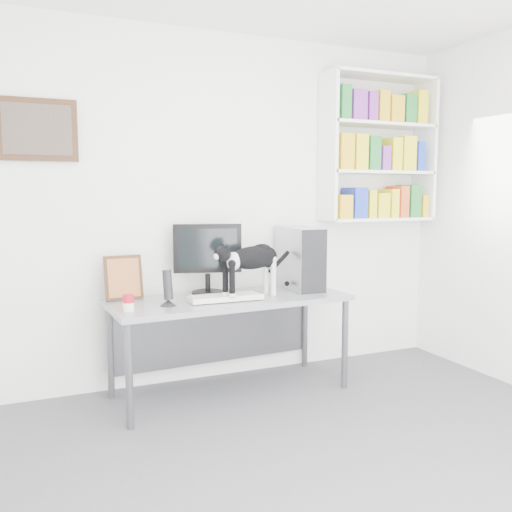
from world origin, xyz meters
name	(u,v)px	position (x,y,z in m)	size (l,w,h in m)	color
room	(365,221)	(0.00, 0.00, 1.35)	(4.01, 4.01, 2.70)	#545559
bookshelf	(379,149)	(1.40, 1.85, 1.85)	(1.03, 0.28, 1.24)	white
wall_art	(37,130)	(-1.30, 1.97, 1.90)	(0.52, 0.04, 0.42)	#432615
desk	(231,345)	(-0.06, 1.59, 0.36)	(1.73, 0.67, 0.72)	gray
monitor	(208,258)	(-0.17, 1.78, 0.99)	(0.51, 0.24, 0.54)	black
keyboard	(225,298)	(-0.13, 1.50, 0.74)	(0.52, 0.20, 0.04)	silver
pc_tower	(300,258)	(0.57, 1.69, 0.96)	(0.22, 0.49, 0.49)	#B4B4B9
speaker	(168,287)	(-0.55, 1.47, 0.85)	(0.11, 0.11, 0.26)	black
leaning_print	(123,277)	(-0.78, 1.81, 0.88)	(0.26, 0.11, 0.33)	#432615
soup_can	(128,303)	(-0.82, 1.42, 0.77)	(0.07, 0.07, 0.11)	#B00F23
cat	(252,271)	(0.08, 1.51, 0.92)	(0.64, 0.17, 0.39)	black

